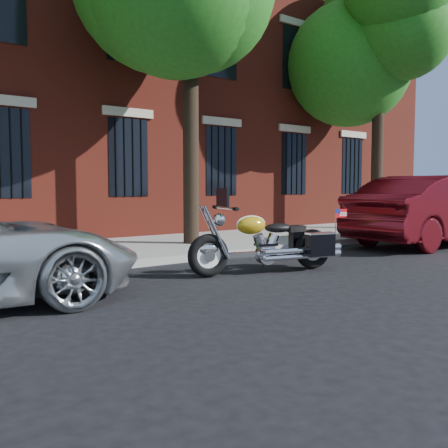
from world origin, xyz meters
TOP-DOWN VIEW (x-y plane):
  - ground at (0.00, 0.00)m, footprint 120.00×120.00m
  - curb at (0.00, 1.38)m, footprint 40.00×0.16m
  - sidewalk at (0.00, 3.26)m, footprint 40.00×3.60m
  - building at (0.00, 10.06)m, footprint 26.00×10.08m
  - tree_right at (7.42, 2.96)m, footprint 4.12×3.92m
  - motorcycle at (-0.16, -0.52)m, footprint 2.70×1.21m
  - car_maroon at (5.82, -0.08)m, footprint 5.27×2.00m

SIDE VIEW (x-z plane):
  - ground at x=0.00m, z-range 0.00..0.00m
  - curb at x=0.00m, z-range 0.00..0.15m
  - sidewalk at x=0.00m, z-range 0.00..0.15m
  - motorcycle at x=-0.16m, z-range -0.23..1.19m
  - car_maroon at x=5.82m, z-range 0.00..1.72m
  - building at x=0.00m, z-range 0.00..12.00m
  - tree_right at x=7.42m, z-range 1.91..10.45m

